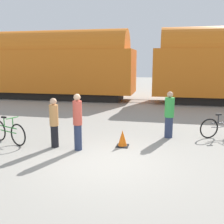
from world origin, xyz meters
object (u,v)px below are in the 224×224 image
at_px(person_in_green, 169,115).
at_px(person_in_tan, 54,122).
at_px(person_in_red, 78,122).
at_px(bicycle_green, 8,132).
at_px(traffic_cone, 122,139).
at_px(bicycle_black, 222,127).
at_px(freight_train, 144,64).

bearing_deg(person_in_green, person_in_tan, -70.56).
xyz_separation_m(person_in_green, person_in_red, (-2.82, -2.03, 0.07)).
relative_size(bicycle_green, person_in_red, 0.95).
bearing_deg(person_in_tan, bicycle_green, 138.00).
xyz_separation_m(person_in_green, person_in_tan, (-3.67, -1.92, -0.02)).
distance_m(bicycle_green, person_in_tan, 1.78).
bearing_deg(traffic_cone, person_in_green, 42.86).
xyz_separation_m(bicycle_green, traffic_cone, (3.90, 0.49, -0.15)).
height_order(bicycle_black, person_in_tan, person_in_tan).
xyz_separation_m(bicycle_black, person_in_tan, (-5.61, -2.34, 0.44)).
xyz_separation_m(person_in_red, traffic_cone, (1.32, 0.64, -0.67)).
xyz_separation_m(freight_train, bicycle_black, (3.70, -8.32, -2.21)).
bearing_deg(person_in_green, freight_train, -176.81).
distance_m(person_in_green, traffic_cone, 2.13).
xyz_separation_m(freight_train, person_in_tan, (-1.91, -10.66, -1.77)).
distance_m(freight_train, person_in_green, 9.09).
height_order(freight_train, person_in_green, freight_train).
relative_size(person_in_green, traffic_cone, 3.12).
bearing_deg(traffic_cone, bicycle_black, 27.75).
bearing_deg(person_in_tan, freight_train, 39.21).
xyz_separation_m(freight_train, bicycle_green, (-3.64, -10.62, -2.20)).
distance_m(person_in_red, traffic_cone, 1.62).
bearing_deg(person_in_green, person_in_red, -62.44).
relative_size(bicycle_black, traffic_cone, 3.06).
xyz_separation_m(freight_train, traffic_cone, (0.26, -10.13, -2.35)).
height_order(person_in_red, traffic_cone, person_in_red).
height_order(bicycle_black, person_in_green, person_in_green).
xyz_separation_m(freight_train, person_in_green, (1.76, -8.74, -1.74)).
relative_size(freight_train, person_in_red, 13.31).
bearing_deg(bicycle_black, person_in_tan, -157.35).
bearing_deg(person_in_tan, person_in_red, -48.13).
distance_m(freight_train, bicycle_green, 11.44).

